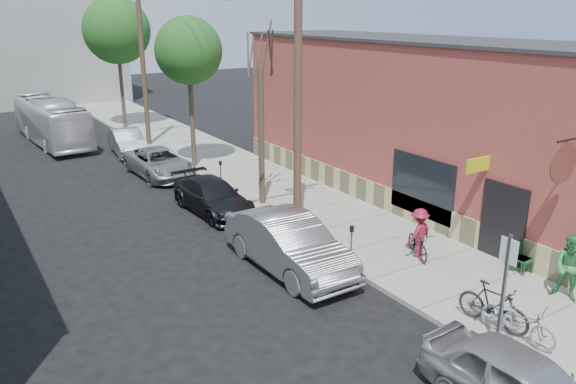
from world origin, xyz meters
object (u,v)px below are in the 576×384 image
tree_bare (261,138)px  cyclist (419,233)px  tree_leafy_mid (189,51)px  patio_chair_b (524,259)px  patron_green (571,268)px  car_3 (160,163)px  car_2 (213,196)px  car_4 (127,142)px  utility_pole_near (296,81)px  tree_leafy_far (117,31)px  patio_chair_a (521,258)px  parking_meter_near (352,238)px  car_1 (289,244)px  sign_post (505,280)px  parking_meter_far (221,170)px  parked_bike_a (493,306)px  bus (51,121)px  parked_bike_b (518,320)px

tree_bare → cyclist: tree_bare is taller
tree_leafy_mid → patio_chair_b: bearing=-78.5°
patron_green → car_3: size_ratio=0.39×
car_2 → car_4: bearing=87.2°
utility_pole_near → tree_leafy_mid: 10.09m
tree_leafy_far → patio_chair_a: bearing=-83.2°
parking_meter_near → car_1: (-1.69, 0.92, -0.13)m
sign_post → parking_meter_far: 14.59m
tree_leafy_mid → cyclist: (1.60, -14.14, -4.85)m
parking_meter_far → utility_pole_near: bearing=-88.6°
parked_bike_a → patio_chair_b: bearing=14.9°
patio_chair_a → patio_chair_b: size_ratio=1.00×
parking_meter_far → tree_leafy_far: tree_leafy_far is taller
tree_leafy_mid → car_3: 5.53m
tree_leafy_mid → car_1: tree_leafy_mid is taller
parking_meter_near → parking_meter_far: bearing=90.0°
tree_leafy_mid → bus: (-4.94, 9.86, -4.46)m
parking_meter_far → patron_green: (3.56, -14.10, 0.09)m
sign_post → tree_bare: bearing=87.8°
tree_leafy_mid → utility_pole_near: bearing=-92.3°
tree_leafy_far → car_3: 13.68m
tree_leafy_far → bus: bearing=-159.2°
tree_leafy_mid → parked_bike_a: (0.13, -18.19, -5.08)m
sign_post → tree_leafy_far: size_ratio=0.33×
tree_leafy_mid → car_3: tree_leafy_mid is taller
parking_meter_far → tree_bare: 3.33m
tree_leafy_mid → car_4: 7.14m
parking_meter_near → cyclist: 2.27m
patron_green → tree_bare: bearing=177.7°
parking_meter_far → parked_bike_b: bearing=-87.2°
sign_post → bus: bearing=98.9°
patio_chair_b → cyclist: size_ratio=0.55×
parking_meter_near → patron_green: size_ratio=0.67×
parking_meter_far → patio_chair_b: size_ratio=1.41×
tree_leafy_far → car_3: tree_leafy_far is taller
parking_meter_near → car_1: bearing=151.5°
patio_chair_a → car_2: size_ratio=0.20×
parking_meter_near → tree_leafy_far: bearing=88.7°
parking_meter_near → car_3: bearing=96.4°
car_4 → patio_chair_a: bearing=-70.1°
car_2 → patio_chair_a: bearing=-64.7°
cyclist → car_1: bearing=-32.9°
car_3 → patio_chair_a: bearing=-73.8°
parking_meter_near → car_2: 7.09m
car_1 → car_3: (0.24, 12.01, -0.19)m
parked_bike_b → bus: bus is taller
patio_chair_b → bus: (-8.34, 26.56, 0.75)m
patio_chair_b → parked_bike_a: bearing=-165.7°
parked_bike_a → car_1: (-2.37, 5.67, 0.13)m
utility_pole_near → parked_bike_a: size_ratio=5.29×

